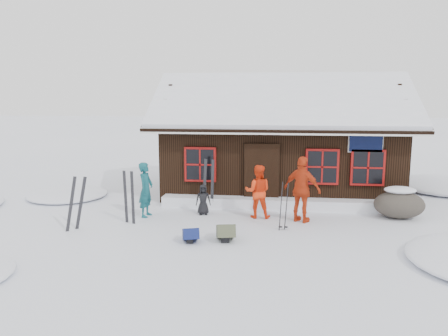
# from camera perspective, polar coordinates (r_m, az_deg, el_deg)

# --- Properties ---
(ground) EXTENTS (120.00, 120.00, 0.00)m
(ground) POSITION_cam_1_polar(r_m,az_deg,el_deg) (12.04, 0.14, -7.82)
(ground) COLOR white
(ground) RESTS_ON ground
(mountain_hut) EXTENTS (8.90, 6.09, 4.42)m
(mountain_hut) POSITION_cam_1_polar(r_m,az_deg,el_deg) (16.52, 7.34, 2.46)
(mountain_hut) COLOR black
(mountain_hut) RESTS_ON ground
(snow_drift) EXTENTS (7.60, 0.60, 0.35)m
(snow_drift) POSITION_cam_1_polar(r_m,az_deg,el_deg) (14.09, 7.30, -4.58)
(snow_drift) COLOR white
(snow_drift) RESTS_ON ground
(snow_mounds) EXTENTS (20.60, 13.20, 0.48)m
(snow_mounds) POSITION_cam_1_polar(r_m,az_deg,el_deg) (13.76, 7.93, -5.69)
(snow_mounds) COLOR white
(snow_mounds) RESTS_ON ground
(skier_teal) EXTENTS (0.45, 0.64, 1.63)m
(skier_teal) POSITION_cam_1_polar(r_m,az_deg,el_deg) (13.16, -10.17, -2.79)
(skier_teal) COLOR #124F58
(skier_teal) RESTS_ON ground
(skier_orange_left) EXTENTS (0.77, 0.60, 1.58)m
(skier_orange_left) POSITION_cam_1_polar(r_m,az_deg,el_deg) (12.88, 4.44, -3.07)
(skier_orange_left) COLOR red
(skier_orange_left) RESTS_ON ground
(skier_orange_right) EXTENTS (1.19, 0.95, 1.89)m
(skier_orange_right) POSITION_cam_1_polar(r_m,az_deg,el_deg) (12.55, 10.18, -2.79)
(skier_orange_right) COLOR red
(skier_orange_right) RESTS_ON ground
(skier_crouched) EXTENTS (0.51, 0.39, 0.93)m
(skier_crouched) POSITION_cam_1_polar(r_m,az_deg,el_deg) (13.24, -2.74, -4.14)
(skier_crouched) COLOR black
(skier_crouched) RESTS_ON ground
(boulder) EXTENTS (1.46, 1.09, 0.84)m
(boulder) POSITION_cam_1_polar(r_m,az_deg,el_deg) (13.87, 21.91, -4.35)
(boulder) COLOR #4C463D
(boulder) RESTS_ON ground
(ski_pair_left) EXTENTS (0.56, 0.32, 1.50)m
(ski_pair_left) POSITION_cam_1_polar(r_m,az_deg,el_deg) (12.36, -18.77, -4.47)
(ski_pair_left) COLOR black
(ski_pair_left) RESTS_ON ground
(ski_pair_mid) EXTENTS (0.36, 0.16, 1.55)m
(ski_pair_mid) POSITION_cam_1_polar(r_m,az_deg,el_deg) (12.59, -12.29, -3.86)
(ski_pair_mid) COLOR black
(ski_pair_mid) RESTS_ON ground
(ski_pair_right) EXTENTS (0.42, 0.16, 1.64)m
(ski_pair_right) POSITION_cam_1_polar(r_m,az_deg,el_deg) (13.86, -2.04, -2.21)
(ski_pair_right) COLOR black
(ski_pair_right) RESTS_ON ground
(ski_poles) EXTENTS (0.24, 0.12, 1.35)m
(ski_poles) POSITION_cam_1_polar(r_m,az_deg,el_deg) (11.81, 7.79, -5.06)
(ski_poles) COLOR black
(ski_poles) RESTS_ON ground
(backpack_blue) EXTENTS (0.51, 0.59, 0.27)m
(backpack_blue) POSITION_cam_1_polar(r_m,az_deg,el_deg) (10.94, -4.36, -8.92)
(backpack_blue) COLOR navy
(backpack_blue) RESTS_ON ground
(backpack_olive) EXTENTS (0.55, 0.67, 0.32)m
(backpack_olive) POSITION_cam_1_polar(r_m,az_deg,el_deg) (10.99, 0.24, -8.66)
(backpack_olive) COLOR #4A4F38
(backpack_olive) RESTS_ON ground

